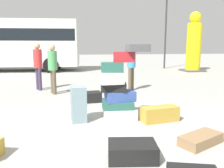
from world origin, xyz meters
name	(u,v)px	position (x,y,z in m)	size (l,w,h in m)	color
ground_plane	(119,129)	(0.00, 0.00, 0.00)	(80.00, 80.00, 0.00)	#9E9E99
suitcase_tower	(119,90)	(0.12, 0.56, 0.64)	(1.00, 0.57, 1.59)	beige
suitcase_tan_foreground_near	(160,114)	(0.93, 0.26, 0.16)	(0.78, 0.31, 0.31)	#B28C33
suitcase_black_foreground_far	(88,97)	(-0.39, 2.22, 0.14)	(0.73, 0.43, 0.28)	black
suitcase_black_left_side	(132,151)	(-0.09, -1.17, 0.12)	(0.66, 0.43, 0.23)	black
suitcase_slate_white_trunk	(79,104)	(-0.73, 0.57, 0.37)	(0.30, 0.33, 0.74)	gray
suitcase_brown_right_side	(201,139)	(1.13, -0.92, 0.08)	(0.75, 0.34, 0.16)	olive
person_bearded_onlooker	(53,65)	(-1.40, 3.54, 0.97)	(0.30, 0.33, 1.63)	brown
person_tourist_with_camera	(38,62)	(-1.95, 4.34, 1.00)	(0.30, 0.31, 1.68)	#3F334C
person_passerby_in_red	(131,63)	(1.27, 3.58, 0.97)	(0.30, 0.30, 1.63)	brown
yellow_dummy_statue	(194,45)	(6.88, 8.91, 1.62)	(1.25, 1.25, 3.67)	yellow
parked_bus	(7,42)	(-4.62, 11.34, 1.83)	(9.12, 3.47, 3.15)	silver
lamp_post	(166,10)	(5.91, 11.00, 4.02)	(0.36, 0.36, 6.17)	#333338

